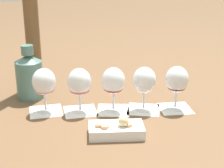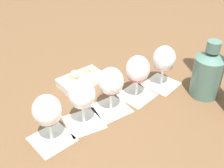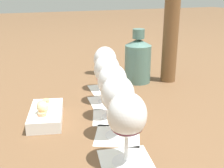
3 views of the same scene
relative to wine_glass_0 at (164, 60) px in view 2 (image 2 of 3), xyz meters
name	(u,v)px [view 2 (image 2 of 3)]	position (x,y,z in m)	size (l,w,h in m)	color
ground_plane	(112,108)	(0.23, -0.07, -0.11)	(8.00, 8.00, 0.00)	brown
tasting_card_0	(161,84)	(0.00, 0.00, -0.11)	(0.13, 0.12, 0.00)	white
tasting_card_1	(136,95)	(0.12, -0.04, -0.11)	(0.13, 0.13, 0.00)	white
tasting_card_2	(110,108)	(0.23, -0.08, -0.11)	(0.15, 0.15, 0.00)	white
tasting_card_3	(84,122)	(0.34, -0.10, -0.11)	(0.15, 0.15, 0.00)	white
tasting_card_4	(52,139)	(0.45, -0.13, -0.11)	(0.14, 0.14, 0.00)	white
wine_glass_0	(164,60)	(0.00, 0.00, 0.00)	(0.08, 0.08, 0.16)	white
wine_glass_1	(138,71)	(0.12, -0.04, 0.00)	(0.08, 0.08, 0.16)	white
wine_glass_2	(110,83)	(0.23, -0.08, 0.00)	(0.08, 0.08, 0.16)	white
wine_glass_3	(82,96)	(0.34, -0.10, 0.00)	(0.08, 0.08, 0.16)	white
wine_glass_4	(47,113)	(0.45, -0.13, 0.00)	(0.08, 0.08, 0.16)	white
ceramic_vase	(208,73)	(-0.03, 0.15, -0.01)	(0.10, 0.10, 0.21)	#4C7066
snack_dish	(81,80)	(0.18, -0.26, -0.09)	(0.19, 0.13, 0.07)	white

